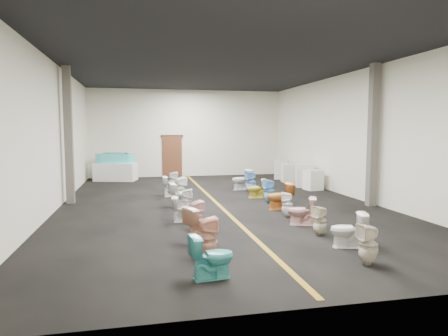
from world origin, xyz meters
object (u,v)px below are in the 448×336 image
at_px(toilet_right_1, 348,230).
at_px(toilet_right_4, 287,205).
at_px(appliance_crate_c, 290,173).
at_px(toilet_right_0, 368,245).
at_px(toilet_left_4, 184,209).
at_px(toilet_right_9, 242,180).
at_px(appliance_crate_b, 304,176).
at_px(toilet_left_6, 181,194).
at_px(appliance_crate_a, 313,180).
at_px(toilet_left_7, 180,189).
at_px(toilet_left_9, 173,182).
at_px(toilet_right_6, 269,191).
at_px(toilet_left_5, 186,201).
at_px(toilet_right_3, 302,211).
at_px(toilet_left_3, 196,216).
at_px(toilet_right_7, 257,188).
at_px(bathtub, 115,158).
at_px(toilet_left_2, 203,225).
at_px(toilet_left_0, 212,256).
at_px(toilet_right_2, 320,221).
at_px(toilet_left_8, 173,186).
at_px(display_table, 116,172).
at_px(toilet_right_8, 251,182).
at_px(toilet_right_5, 280,196).

distance_m(toilet_right_1, toilet_right_4, 3.03).
xyz_separation_m(appliance_crate_c, toilet_right_0, (-2.90, -11.20, -0.04)).
relative_size(toilet_left_4, toilet_right_9, 0.82).
bearing_deg(appliance_crate_b, toilet_left_6, -149.55).
height_order(appliance_crate_a, toilet_left_7, toilet_left_7).
xyz_separation_m(toilet_left_9, toilet_right_1, (2.94, -8.14, -0.03)).
relative_size(appliance_crate_a, toilet_right_6, 1.00).
distance_m(toilet_left_5, toilet_right_3, 3.42).
xyz_separation_m(toilet_left_3, toilet_left_5, (0.03, 2.14, -0.01)).
bearing_deg(toilet_right_6, toilet_right_7, -179.79).
relative_size(bathtub, toilet_left_9, 2.30).
xyz_separation_m(toilet_left_2, toilet_left_9, (-0.05, 7.20, 0.00)).
relative_size(toilet_right_7, toilet_right_9, 0.83).
distance_m(toilet_left_0, toilet_left_6, 6.27).
bearing_deg(toilet_left_9, toilet_right_7, -133.05).
bearing_deg(toilet_left_0, toilet_left_9, -7.82).
relative_size(toilet_right_2, toilet_right_9, 0.84).
distance_m(toilet_right_4, toilet_right_9, 5.21).
distance_m(toilet_left_2, toilet_right_2, 2.74).
bearing_deg(appliance_crate_c, toilet_right_0, -104.52).
bearing_deg(toilet_left_8, bathtub, 22.76).
bearing_deg(toilet_left_5, toilet_left_0, -168.12).
relative_size(toilet_left_2, toilet_left_5, 1.11).
xyz_separation_m(display_table, toilet_left_2, (2.41, -11.39, -0.02)).
distance_m(toilet_left_6, toilet_right_1, 5.93).
height_order(appliance_crate_a, toilet_left_0, appliance_crate_a).
xyz_separation_m(appliance_crate_b, toilet_left_6, (-5.62, -3.31, -0.10)).
distance_m(toilet_right_3, toilet_right_8, 5.19).
height_order(appliance_crate_a, toilet_right_5, toilet_right_5).
height_order(bathtub, toilet_right_0, bathtub).
distance_m(appliance_crate_b, toilet_right_9, 2.84).
relative_size(bathtub, toilet_right_2, 2.67).
xyz_separation_m(bathtub, toilet_left_0, (2.23, -13.45, -0.70)).
distance_m(toilet_left_8, toilet_right_1, 7.77).
bearing_deg(toilet_right_3, toilet_left_4, -88.13).
bearing_deg(appliance_crate_b, toilet_right_5, -121.62).
relative_size(appliance_crate_c, toilet_left_8, 1.11).
height_order(toilet_left_9, toilet_right_6, same).
bearing_deg(toilet_right_7, toilet_right_3, 9.01).
bearing_deg(toilet_left_6, display_table, 11.74).
bearing_deg(toilet_right_6, toilet_left_8, -130.06).
distance_m(toilet_left_5, toilet_right_5, 2.86).
distance_m(display_table, bathtub, 0.64).
relative_size(toilet_right_2, toilet_right_7, 1.02).
relative_size(toilet_right_6, toilet_right_9, 0.98).
distance_m(toilet_left_0, toilet_left_2, 2.06).
height_order(toilet_right_0, toilet_right_1, toilet_right_0).
relative_size(appliance_crate_b, toilet_left_4, 1.43).
height_order(toilet_left_9, toilet_right_2, toilet_left_9).
xyz_separation_m(toilet_left_7, toilet_left_8, (-0.16, 1.07, -0.05)).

